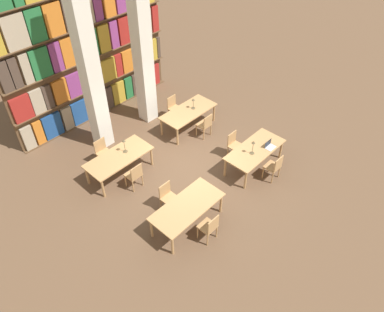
% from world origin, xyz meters
% --- Properties ---
extents(ground_plane, '(40.00, 40.00, 0.00)m').
position_xyz_m(ground_plane, '(0.00, 0.00, 0.00)').
color(ground_plane, brown).
extents(bookshelf_bank, '(6.25, 0.35, 5.50)m').
position_xyz_m(bookshelf_bank, '(-0.00, 4.54, 2.69)').
color(bookshelf_bank, brown).
rests_on(bookshelf_bank, ground_plane).
extents(pillar_left, '(0.50, 0.50, 6.00)m').
position_xyz_m(pillar_left, '(-1.01, 2.99, 3.00)').
color(pillar_left, silver).
rests_on(pillar_left, ground_plane).
extents(pillar_center, '(0.50, 0.50, 6.00)m').
position_xyz_m(pillar_center, '(1.01, 2.99, 3.00)').
color(pillar_center, silver).
rests_on(pillar_center, ground_plane).
extents(reading_table_0, '(2.03, 0.93, 0.72)m').
position_xyz_m(reading_table_0, '(-1.56, -1.43, 0.65)').
color(reading_table_0, tan).
rests_on(reading_table_0, ground_plane).
extents(chair_0, '(0.42, 0.40, 0.90)m').
position_xyz_m(chair_0, '(-1.53, -2.18, 0.49)').
color(chair_0, tan).
rests_on(chair_0, ground_plane).
extents(chair_1, '(0.42, 0.40, 0.90)m').
position_xyz_m(chair_1, '(-1.53, -0.68, 0.49)').
color(chair_1, tan).
rests_on(chair_1, ground_plane).
extents(reading_table_1, '(2.03, 0.93, 0.72)m').
position_xyz_m(reading_table_1, '(1.48, -1.38, 0.65)').
color(reading_table_1, tan).
rests_on(reading_table_1, ground_plane).
extents(chair_2, '(0.42, 0.40, 0.90)m').
position_xyz_m(chair_2, '(1.45, -2.13, 0.49)').
color(chair_2, tan).
rests_on(chair_2, ground_plane).
extents(chair_3, '(0.42, 0.40, 0.90)m').
position_xyz_m(chair_3, '(1.45, -0.63, 0.49)').
color(chair_3, tan).
rests_on(chair_3, ground_plane).
extents(desk_lamp_0, '(0.14, 0.14, 0.47)m').
position_xyz_m(desk_lamp_0, '(1.26, -1.43, 1.03)').
color(desk_lamp_0, brown).
rests_on(desk_lamp_0, reading_table_1).
extents(laptop, '(0.32, 0.22, 0.21)m').
position_xyz_m(laptop, '(1.86, -1.65, 0.76)').
color(laptop, silver).
rests_on(laptop, reading_table_1).
extents(reading_table_2, '(2.03, 0.93, 0.72)m').
position_xyz_m(reading_table_2, '(-1.56, 1.38, 0.65)').
color(reading_table_2, tan).
rests_on(reading_table_2, ground_plane).
extents(chair_4, '(0.42, 0.40, 0.90)m').
position_xyz_m(chair_4, '(-1.61, 0.63, 0.49)').
color(chair_4, tan).
rests_on(chair_4, ground_plane).
extents(chair_5, '(0.42, 0.40, 0.90)m').
position_xyz_m(chair_5, '(-1.61, 2.13, 0.49)').
color(chair_5, tan).
rests_on(chair_5, ground_plane).
extents(desk_lamp_1, '(0.14, 0.14, 0.47)m').
position_xyz_m(desk_lamp_1, '(-1.28, 1.40, 1.04)').
color(desk_lamp_1, brown).
rests_on(desk_lamp_1, reading_table_2).
extents(reading_table_3, '(2.03, 0.93, 0.72)m').
position_xyz_m(reading_table_3, '(1.56, 1.49, 0.65)').
color(reading_table_3, tan).
rests_on(reading_table_3, ground_plane).
extents(chair_6, '(0.42, 0.40, 0.90)m').
position_xyz_m(chair_6, '(1.60, 0.74, 0.49)').
color(chair_6, tan).
rests_on(chair_6, ground_plane).
extents(chair_7, '(0.42, 0.40, 0.90)m').
position_xyz_m(chair_7, '(1.60, 2.24, 0.49)').
color(chair_7, tan).
rests_on(chair_7, ground_plane).
extents(desk_lamp_2, '(0.14, 0.14, 0.40)m').
position_xyz_m(desk_lamp_2, '(1.78, 1.46, 0.98)').
color(desk_lamp_2, brown).
rests_on(desk_lamp_2, reading_table_3).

